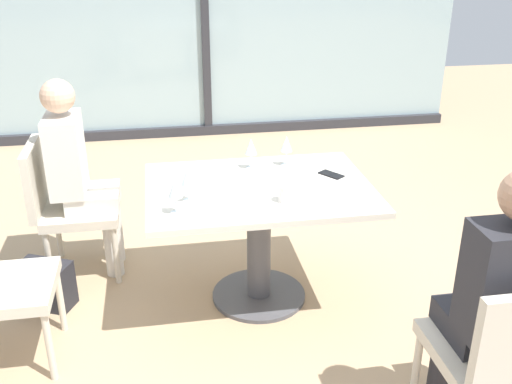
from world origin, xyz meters
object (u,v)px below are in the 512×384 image
wine_glass_1 (286,144)px  wine_glass_2 (188,178)px  dining_table_main (259,216)px  wine_glass_0 (251,147)px  person_front_right (497,294)px  coffee_cup (286,194)px  handbag_1 (46,285)px  person_far_left (78,170)px  chair_far_left (64,201)px  cell_phone_on_table (331,174)px  chair_front_right (503,352)px  wine_glass_3 (175,189)px

wine_glass_1 → wine_glass_2: same height
dining_table_main → wine_glass_0: size_ratio=6.75×
wine_glass_0 → person_front_right: bearing=-62.1°
coffee_cup → handbag_1: 1.53m
person_far_left → coffee_cup: (1.14, -0.73, 0.08)m
wine_glass_1 → chair_far_left: bearing=171.1°
person_far_left → wine_glass_0: bearing=-12.4°
wine_glass_2 → cell_phone_on_table: (0.84, 0.22, -0.13)m
cell_phone_on_table → person_front_right: bearing=-111.4°
chair_far_left → person_far_left: 0.23m
chair_front_right → wine_glass_2: (-1.16, 1.15, 0.37)m
coffee_cup → person_far_left: bearing=147.4°
wine_glass_2 → chair_front_right: bearing=-44.6°
person_front_right → wine_glass_0: size_ratio=6.81×
person_front_right → coffee_cup: (-0.66, 0.94, 0.08)m
dining_table_main → chair_far_left: 1.25m
dining_table_main → wine_glass_3: size_ratio=6.75×
wine_glass_3 → coffee_cup: 0.58m
chair_far_left → person_far_left: size_ratio=0.69×
wine_glass_1 → wine_glass_2: bearing=-145.7°
chair_far_left → wine_glass_1: wine_glass_1 is taller
chair_front_right → coffee_cup: chair_front_right is taller
chair_far_left → wine_glass_0: 1.22m
coffee_cup → wine_glass_2: bearing=169.3°
person_far_left → wine_glass_1: 1.28m
chair_far_left → cell_phone_on_table: 1.66m
chair_front_right → wine_glass_2: 1.67m
chair_far_left → wine_glass_3: 1.09m
person_front_right → wine_glass_3: (-1.24, 0.90, 0.16)m
wine_glass_2 → coffee_cup: wine_glass_2 is taller
chair_front_right → wine_glass_3: (-1.24, 1.01, 0.37)m
chair_front_right → handbag_1: bearing=145.1°
wine_glass_0 → wine_glass_1: same height
chair_far_left → person_far_left: bearing=0.0°
wine_glass_1 → cell_phone_on_table: 0.33m
wine_glass_3 → handbag_1: (-0.77, 0.39, -0.72)m
person_front_right → chair_far_left: bearing=138.8°
wine_glass_0 → wine_glass_2: same height
person_front_right → wine_glass_1: (-0.55, 1.46, 0.16)m
person_front_right → wine_glass_0: 1.64m
person_front_right → coffee_cup: 1.15m
chair_far_left → wine_glass_0: wine_glass_0 is taller
person_far_left → person_front_right: bearing=-42.9°
dining_table_main → cell_phone_on_table: (0.44, 0.09, 0.19)m
wine_glass_1 → wine_glass_0: bearing=-176.2°
wine_glass_3 → wine_glass_1: bearing=39.1°
wine_glass_2 → coffee_cup: size_ratio=2.06×
coffee_cup → person_front_right: bearing=-55.0°
dining_table_main → chair_front_right: 1.49m
wine_glass_0 → handbag_1: wine_glass_0 is taller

